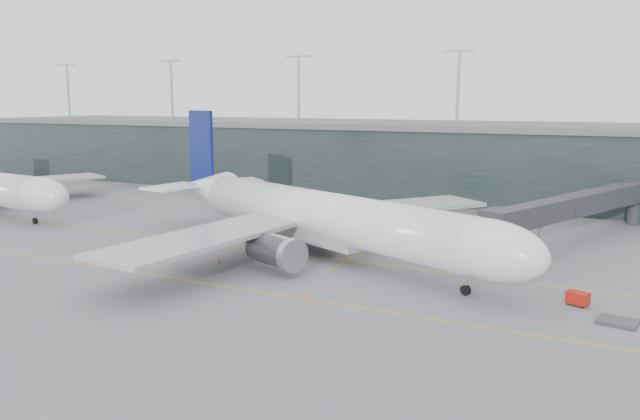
% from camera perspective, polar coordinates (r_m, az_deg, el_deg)
% --- Properties ---
extents(ground, '(320.00, 320.00, 0.00)m').
position_cam_1_polar(ground, '(84.06, 0.51, -3.64)').
color(ground, '#5E5D63').
rests_on(ground, ground).
extents(taxiline_a, '(160.00, 0.25, 0.02)m').
position_cam_1_polar(taxiline_a, '(80.59, -0.74, -4.23)').
color(taxiline_a, gold).
rests_on(taxiline_a, ground).
extents(taxiline_b, '(160.00, 0.25, 0.02)m').
position_cam_1_polar(taxiline_b, '(67.29, -7.04, -7.19)').
color(taxiline_b, gold).
rests_on(taxiline_b, ground).
extents(taxiline_lead_main, '(0.25, 60.00, 0.02)m').
position_cam_1_polar(taxiline_lead_main, '(100.36, 8.10, -1.50)').
color(taxiline_lead_main, gold).
rests_on(taxiline_lead_main, ground).
extents(taxiline_lead_adj, '(0.25, 60.00, 0.02)m').
position_cam_1_polar(taxiline_lead_adj, '(146.28, -23.13, 1.38)').
color(taxiline_lead_adj, gold).
rests_on(taxiline_lead_adj, ground).
extents(terminal, '(240.00, 36.00, 29.00)m').
position_cam_1_polar(terminal, '(136.78, 11.26, 4.66)').
color(terminal, black).
rests_on(terminal, ground).
extents(main_aircraft, '(62.39, 57.61, 18.25)m').
position_cam_1_polar(main_aircraft, '(79.92, 0.17, -0.60)').
color(main_aircraft, white).
rests_on(main_aircraft, ground).
extents(jet_bridge, '(20.42, 45.09, 7.19)m').
position_cam_1_polar(jet_bridge, '(99.13, 22.45, 0.85)').
color(jet_bridge, '#2E2F33').
rests_on(jet_bridge, ground).
extents(gse_cart, '(2.32, 1.91, 1.36)m').
position_cam_1_polar(gse_cart, '(66.43, 22.51, -7.44)').
color(gse_cart, '#A7170B').
rests_on(gse_cart, ground).
extents(baggage_dolly, '(3.69, 3.15, 0.33)m').
position_cam_1_polar(baggage_dolly, '(62.84, 25.57, -9.19)').
color(baggage_dolly, '#38383D').
rests_on(baggage_dolly, ground).
extents(uld_a, '(2.43, 2.02, 2.08)m').
position_cam_1_polar(uld_a, '(95.14, 0.18, -1.36)').
color(uld_a, '#323337').
rests_on(uld_a, ground).
extents(uld_b, '(2.40, 2.20, 1.77)m').
position_cam_1_polar(uld_b, '(94.80, 1.39, -1.51)').
color(uld_b, '#323337').
rests_on(uld_b, ground).
extents(uld_c, '(2.43, 2.19, 1.82)m').
position_cam_1_polar(uld_c, '(94.51, 2.78, -1.54)').
color(uld_c, '#323337').
rests_on(uld_c, ground).
extents(cone_nose, '(0.39, 0.39, 0.63)m').
position_cam_1_polar(cone_nose, '(69.49, 22.08, -7.04)').
color(cone_nose, red).
rests_on(cone_nose, ground).
extents(cone_wing_stbd, '(0.39, 0.39, 0.62)m').
position_cam_1_polar(cone_wing_stbd, '(63.11, -1.12, -7.99)').
color(cone_wing_stbd, orange).
rests_on(cone_wing_stbd, ground).
extents(cone_wing_port, '(0.43, 0.43, 0.69)m').
position_cam_1_polar(cone_wing_port, '(91.59, 7.34, -2.37)').
color(cone_wing_port, '#E4420C').
rests_on(cone_wing_port, ground).
extents(cone_tail, '(0.42, 0.42, 0.67)m').
position_cam_1_polar(cone_tail, '(78.31, -9.23, -4.54)').
color(cone_tail, '#DB480C').
rests_on(cone_tail, ground).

